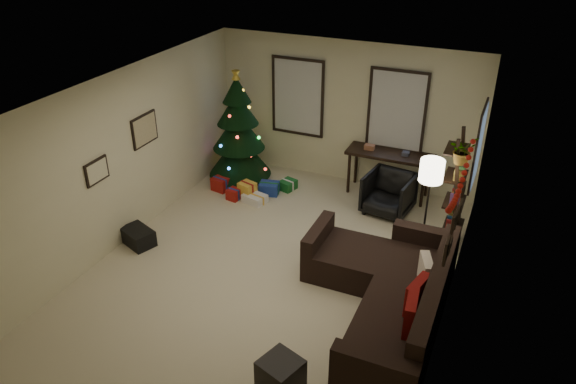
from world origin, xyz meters
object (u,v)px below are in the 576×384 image
object	(u,v)px
desk	(390,158)
christmas_tree	(239,135)
bookshelf	(457,194)
desk_chair	(388,194)
sofa	(390,294)

from	to	relation	value
desk	christmas_tree	bearing A→B (deg)	-169.19
bookshelf	desk	bearing A→B (deg)	136.11
christmas_tree	desk	xyz separation A→B (m)	(2.79, 0.53, -0.19)
desk	desk_chair	size ratio (longest dim) A/B	2.11
sofa	bookshelf	size ratio (longest dim) A/B	1.52
sofa	desk_chair	bearing A→B (deg)	104.94
desk_chair	bookshelf	bearing A→B (deg)	-20.59
christmas_tree	sofa	xyz separation A→B (m)	(3.66, -2.68, -0.63)
christmas_tree	bookshelf	distance (m)	4.20
sofa	bookshelf	bearing A→B (deg)	76.02
christmas_tree	bookshelf	world-z (taller)	christmas_tree
christmas_tree	desk_chair	distance (m)	3.03
sofa	desk_chair	size ratio (longest dim) A/B	3.96
sofa	desk	xyz separation A→B (m)	(-0.86, 3.21, 0.44)
christmas_tree	bookshelf	xyz separation A→B (m)	(4.14, -0.76, 0.00)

